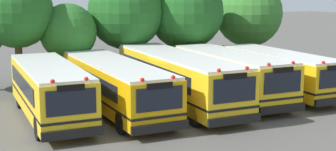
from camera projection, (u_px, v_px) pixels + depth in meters
The scene contains 12 objects.
ground_plane at pixel (176, 105), 25.99m from camera, with size 160.00×160.00×0.00m, color #595651.
school_bus_0 at pixel (50, 89), 22.98m from camera, with size 2.65×9.39×2.69m.
school_bus_1 at pixel (115, 84), 24.47m from camera, with size 2.60×10.96×2.60m.
school_bus_2 at pixel (177, 77), 25.92m from camera, with size 2.78×11.67×2.78m.
school_bus_3 at pixel (230, 74), 26.98m from camera, with size 2.75×9.57×2.71m.
school_bus_4 at pixel (279, 71), 28.37m from camera, with size 2.56×9.26×2.57m.
tree_1 at pixel (17, 12), 28.38m from camera, with size 4.21×4.21×6.83m.
tree_2 at pixel (67, 31), 29.46m from camera, with size 3.45×3.45×5.19m.
tree_3 at pixel (126, 11), 31.24m from camera, with size 4.82×4.82×7.00m.
tree_4 at pixel (188, 11), 32.66m from camera, with size 5.05×5.05×7.04m.
tree_5 at pixel (196, 18), 36.26m from camera, with size 3.28×3.28×5.54m.
tree_6 at pixel (249, 11), 36.75m from camera, with size 5.02×5.02×6.73m.
Camera 1 is at (-11.20, -22.72, 6.07)m, focal length 52.66 mm.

